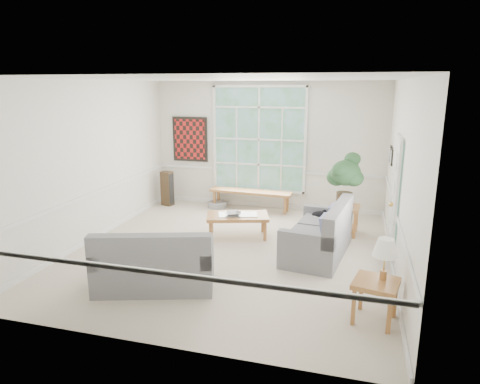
# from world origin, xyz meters

# --- Properties ---
(floor) EXTENTS (5.50, 6.00, 0.01)m
(floor) POSITION_xyz_m (0.00, 0.00, -0.01)
(floor) COLOR #C1B4A1
(floor) RESTS_ON ground
(ceiling) EXTENTS (5.50, 6.00, 0.02)m
(ceiling) POSITION_xyz_m (0.00, 0.00, 3.00)
(ceiling) COLOR white
(ceiling) RESTS_ON ground
(wall_back) EXTENTS (5.50, 0.02, 3.00)m
(wall_back) POSITION_xyz_m (0.00, 3.00, 1.50)
(wall_back) COLOR silver
(wall_back) RESTS_ON ground
(wall_front) EXTENTS (5.50, 0.02, 3.00)m
(wall_front) POSITION_xyz_m (0.00, -3.00, 1.50)
(wall_front) COLOR silver
(wall_front) RESTS_ON ground
(wall_left) EXTENTS (0.02, 6.00, 3.00)m
(wall_left) POSITION_xyz_m (-2.75, 0.00, 1.50)
(wall_left) COLOR silver
(wall_left) RESTS_ON ground
(wall_right) EXTENTS (0.02, 6.00, 3.00)m
(wall_right) POSITION_xyz_m (2.75, 0.00, 1.50)
(wall_right) COLOR silver
(wall_right) RESTS_ON ground
(window_back) EXTENTS (2.30, 0.08, 2.40)m
(window_back) POSITION_xyz_m (-0.20, 2.96, 1.65)
(window_back) COLOR white
(window_back) RESTS_ON wall_back
(entry_door) EXTENTS (0.08, 0.90, 2.10)m
(entry_door) POSITION_xyz_m (2.71, 0.60, 1.05)
(entry_door) COLOR white
(entry_door) RESTS_ON floor
(door_sidelight) EXTENTS (0.08, 0.26, 1.90)m
(door_sidelight) POSITION_xyz_m (2.71, -0.03, 1.15)
(door_sidelight) COLOR white
(door_sidelight) RESTS_ON wall_right
(wall_art) EXTENTS (0.90, 0.06, 1.10)m
(wall_art) POSITION_xyz_m (-1.95, 2.95, 1.60)
(wall_art) COLOR maroon
(wall_art) RESTS_ON wall_back
(wall_frame_near) EXTENTS (0.04, 0.26, 0.32)m
(wall_frame_near) POSITION_xyz_m (2.71, 1.75, 1.55)
(wall_frame_near) COLOR black
(wall_frame_near) RESTS_ON wall_right
(wall_frame_far) EXTENTS (0.04, 0.26, 0.32)m
(wall_frame_far) POSITION_xyz_m (2.71, 2.15, 1.55)
(wall_frame_far) COLOR black
(wall_frame_far) RESTS_ON wall_right
(loveseat_right) EXTENTS (1.14, 1.85, 0.94)m
(loveseat_right) POSITION_xyz_m (1.49, 0.23, 0.47)
(loveseat_right) COLOR slate
(loveseat_right) RESTS_ON floor
(loveseat_front) EXTENTS (1.88, 1.34, 0.92)m
(loveseat_front) POSITION_xyz_m (-0.69, -1.63, 0.46)
(loveseat_front) COLOR slate
(loveseat_front) RESTS_ON floor
(coffee_table) EXTENTS (1.33, 0.97, 0.44)m
(coffee_table) POSITION_xyz_m (-0.10, 0.76, 0.22)
(coffee_table) COLOR #A36935
(coffee_table) RESTS_ON floor
(pewter_bowl) EXTENTS (0.49, 0.49, 0.09)m
(pewter_bowl) POSITION_xyz_m (-0.17, 0.69, 0.49)
(pewter_bowl) COLOR #9D9DA2
(pewter_bowl) RESTS_ON coffee_table
(window_bench) EXTENTS (1.98, 0.50, 0.46)m
(window_bench) POSITION_xyz_m (-0.32, 2.65, 0.23)
(window_bench) COLOR #A36935
(window_bench) RESTS_ON floor
(end_table) EXTENTS (0.62, 0.62, 0.58)m
(end_table) POSITION_xyz_m (1.90, 1.49, 0.29)
(end_table) COLOR #A36935
(end_table) RESTS_ON floor
(houseplant) EXTENTS (0.67, 0.67, 1.08)m
(houseplant) POSITION_xyz_m (1.88, 1.50, 1.12)
(houseplant) COLOR #274E2B
(houseplant) RESTS_ON end_table
(side_table) EXTENTS (0.63, 0.63, 0.54)m
(side_table) POSITION_xyz_m (2.40, -1.78, 0.27)
(side_table) COLOR #A36935
(side_table) RESTS_ON floor
(table_lamp) EXTENTS (0.36, 0.36, 0.54)m
(table_lamp) POSITION_xyz_m (2.48, -1.70, 0.81)
(table_lamp) COLOR white
(table_lamp) RESTS_ON side_table
(pet_bed) EXTENTS (0.49, 0.49, 0.14)m
(pet_bed) POSITION_xyz_m (-1.15, 2.65, 0.07)
(pet_bed) COLOR gray
(pet_bed) RESTS_ON floor
(floor_speaker) EXTENTS (0.31, 0.27, 0.85)m
(floor_speaker) POSITION_xyz_m (-2.40, 2.49, 0.42)
(floor_speaker) COLOR #3B2B19
(floor_speaker) RESTS_ON floor
(cat) EXTENTS (0.32, 0.24, 0.14)m
(cat) POSITION_xyz_m (1.48, 0.85, 0.55)
(cat) COLOR black
(cat) RESTS_ON loveseat_right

